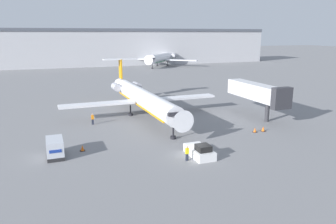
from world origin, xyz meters
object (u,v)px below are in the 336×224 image
luggage_cart (55,148)px  traffic_cone_left (82,148)px  worker_by_wing (93,119)px  jet_bridge (257,92)px  traffic_cone_mid (263,129)px  airplane_main (143,98)px  worker_near_tug (187,153)px  airplane_parked_far_left (162,58)px  pushback_tug (200,151)px  traffic_cone_right (255,130)px

luggage_cart → traffic_cone_left: 3.40m
worker_by_wing → jet_bridge: size_ratio=0.12×
luggage_cart → worker_by_wing: size_ratio=2.11×
traffic_cone_mid → airplane_main: bearing=133.0°
worker_near_tug → worker_by_wing: 21.02m
worker_near_tug → airplane_parked_far_left: bearing=71.9°
airplane_main → traffic_cone_left: airplane_main is taller
airplane_main → airplane_parked_far_left: bearing=68.3°
luggage_cart → worker_by_wing: (6.17, 12.80, -0.14)m
luggage_cart → traffic_cone_left: size_ratio=4.95×
traffic_cone_mid → jet_bridge: (4.02, 7.50, 4.10)m
worker_by_wing → traffic_cone_mid: bearing=-28.8°
pushback_tug → traffic_cone_left: (-12.86, 6.75, -0.25)m
pushback_tug → airplane_parked_far_left: airplane_parked_far_left is taller
traffic_cone_left → jet_bridge: 31.26m
jet_bridge → luggage_cart: bearing=-167.4°
luggage_cart → airplane_parked_far_left: 111.10m
traffic_cone_right → airplane_parked_far_left: bearing=78.2°
luggage_cart → worker_by_wing: luggage_cart is taller
traffic_cone_mid → worker_near_tug: bearing=-156.6°
worker_near_tug → traffic_cone_right: (13.92, 6.67, -0.58)m
airplane_main → traffic_cone_right: size_ratio=46.39×
pushback_tug → jet_bridge: jet_bridge is taller
jet_bridge → traffic_cone_mid: bearing=-118.2°
luggage_cart → airplane_parked_far_left: (48.83, 99.76, 2.68)m
airplane_main → worker_by_wing: 9.70m
luggage_cart → traffic_cone_mid: bearing=-0.0°
airplane_main → pushback_tug: size_ratio=7.29×
luggage_cart → worker_near_tug: size_ratio=2.15×
jet_bridge → worker_near_tug: bearing=-143.9°
pushback_tug → worker_by_wing: (-9.91, 18.69, 0.33)m
traffic_cone_mid → airplane_parked_far_left: bearing=79.0°
worker_near_tug → traffic_cone_mid: worker_near_tug is taller
airplane_parked_far_left → traffic_cone_mid: bearing=-101.0°
airplane_parked_far_left → jet_bridge: airplane_parked_far_left is taller
traffic_cone_left → worker_near_tug: bearing=-34.7°
pushback_tug → traffic_cone_right: 13.31m
airplane_main → jet_bridge: bearing=-23.1°
airplane_parked_far_left → worker_by_wing: bearing=-116.1°
traffic_cone_right → worker_near_tug: bearing=-154.4°
luggage_cart → jet_bridge: (33.49, 7.48, 3.37)m
airplane_main → worker_by_wing: bearing=-164.9°
luggage_cart → traffic_cone_left: bearing=15.0°
jet_bridge → pushback_tug: bearing=-142.5°
worker_by_wing → traffic_cone_left: size_ratio=2.34×
worker_by_wing → traffic_cone_right: (21.84, -12.81, -0.60)m
worker_by_wing → traffic_cone_mid: size_ratio=2.39×
traffic_cone_left → luggage_cart: bearing=-165.0°
airplane_main → traffic_cone_mid: bearing=-47.0°
luggage_cart → worker_by_wing: 14.21m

